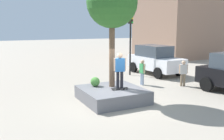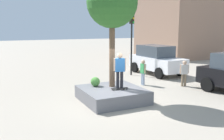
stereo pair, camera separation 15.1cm
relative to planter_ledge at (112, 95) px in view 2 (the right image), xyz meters
The scene contains 10 objects.
ground_plane 0.48m from the planter_ledge, ahead, with size 120.00×120.00×0.00m, color #9E9384.
planter_ledge is the anchor object (origin of this frame).
plaza_tree 4.34m from the planter_ledge, 153.88° to the left, with size 2.42×2.42×5.27m.
boxwood_shrub 1.09m from the planter_ledge, 144.74° to the right, with size 0.46×0.46×0.46m, color #4C8C3D.
skateboard 0.56m from the planter_ledge, 32.53° to the left, with size 0.36×0.83×0.07m.
skateboarder 1.41m from the planter_ledge, 32.53° to the left, with size 0.30×0.55×1.68m.
police_car 7.84m from the planter_ledge, 128.87° to the left, with size 4.75×2.40×2.16m.
traffic_light_median 7.35m from the planter_ledge, 142.10° to the left, with size 0.37×0.36×4.60m.
passerby_with_bag 3.92m from the planter_ledge, 124.93° to the left, with size 0.53×0.24×1.56m.
bystander_watching 5.32m from the planter_ledge, 99.41° to the left, with size 0.32×0.50×1.56m.
Camera 2 is at (10.20, -5.06, 3.54)m, focal length 40.30 mm.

